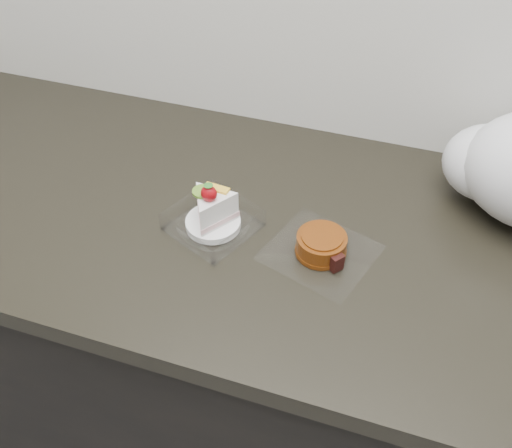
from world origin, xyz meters
The scene contains 3 objects.
counter centered at (0.00, 1.69, 0.45)m, with size 2.04×0.64×0.90m.
cake_tray centered at (-0.16, 1.65, 0.93)m, with size 0.17×0.17×0.10m.
mooncake_wrap centered at (0.04, 1.65, 0.92)m, with size 0.21×0.20×0.04m.
Camera 1 is at (0.14, 0.98, 1.60)m, focal length 40.00 mm.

